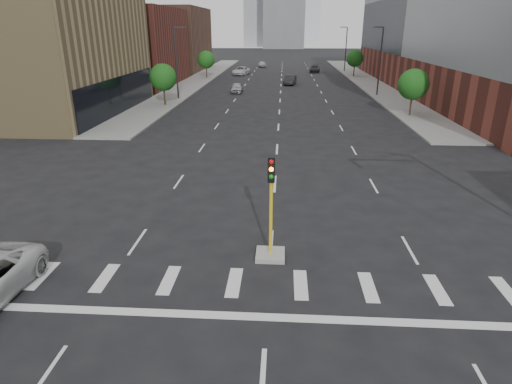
# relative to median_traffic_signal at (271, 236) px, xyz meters

# --- Properties ---
(sidewalk_left_far) EXTENTS (5.00, 92.00, 0.15)m
(sidewalk_left_far) POSITION_rel_median_traffic_signal_xyz_m (-15.00, 65.03, -0.90)
(sidewalk_left_far) COLOR gray
(sidewalk_left_far) RESTS_ON ground
(sidewalk_right_far) EXTENTS (5.00, 92.00, 0.15)m
(sidewalk_right_far) POSITION_rel_median_traffic_signal_xyz_m (15.00, 65.03, -0.90)
(sidewalk_right_far) COLOR gray
(sidewalk_right_far) RESTS_ON ground
(building_left_mid) EXTENTS (20.00, 24.00, 14.00)m
(building_left_mid) POSITION_rel_median_traffic_signal_xyz_m (-27.50, 31.03, 6.03)
(building_left_mid) COLOR #988255
(building_left_mid) RESTS_ON ground
(building_left_far_a) EXTENTS (20.00, 22.00, 12.00)m
(building_left_far_a) POSITION_rel_median_traffic_signal_xyz_m (-27.50, 57.03, 5.03)
(building_left_far_a) COLOR brown
(building_left_far_a) RESTS_ON ground
(building_left_far_b) EXTENTS (20.00, 24.00, 13.00)m
(building_left_far_b) POSITION_rel_median_traffic_signal_xyz_m (-27.50, 83.03, 5.53)
(building_left_far_b) COLOR brown
(building_left_far_b) RESTS_ON ground
(building_right_main) EXTENTS (24.00, 70.00, 22.00)m
(building_right_main) POSITION_rel_median_traffic_signal_xyz_m (29.50, 51.03, 10.03)
(building_right_main) COLOR brown
(building_right_main) RESTS_ON ground
(median_traffic_signal) EXTENTS (1.20, 1.20, 4.40)m
(median_traffic_signal) POSITION_rel_median_traffic_signal_xyz_m (0.00, 0.00, 0.00)
(median_traffic_signal) COLOR #999993
(median_traffic_signal) RESTS_ON ground
(streetlight_right_a) EXTENTS (1.60, 0.22, 9.07)m
(streetlight_right_a) POSITION_rel_median_traffic_signal_xyz_m (13.41, 46.03, 4.04)
(streetlight_right_a) COLOR #2D2D30
(streetlight_right_a) RESTS_ON ground
(streetlight_right_b) EXTENTS (1.60, 0.22, 9.07)m
(streetlight_right_b) POSITION_rel_median_traffic_signal_xyz_m (13.41, 81.03, 4.04)
(streetlight_right_b) COLOR #2D2D30
(streetlight_right_b) RESTS_ON ground
(streetlight_left) EXTENTS (1.60, 0.22, 9.07)m
(streetlight_left) POSITION_rel_median_traffic_signal_xyz_m (-13.41, 41.03, 4.04)
(streetlight_left) COLOR #2D2D30
(streetlight_left) RESTS_ON ground
(tree_left_near) EXTENTS (3.20, 3.20, 4.85)m
(tree_left_near) POSITION_rel_median_traffic_signal_xyz_m (-14.00, 36.03, 2.42)
(tree_left_near) COLOR #382619
(tree_left_near) RESTS_ON ground
(tree_left_far) EXTENTS (3.20, 3.20, 4.85)m
(tree_left_far) POSITION_rel_median_traffic_signal_xyz_m (-14.00, 66.03, 2.42)
(tree_left_far) COLOR #382619
(tree_left_far) RESTS_ON ground
(tree_right_near) EXTENTS (3.20, 3.20, 4.85)m
(tree_right_near) POSITION_rel_median_traffic_signal_xyz_m (14.00, 31.03, 2.42)
(tree_right_near) COLOR #382619
(tree_right_near) RESTS_ON ground
(tree_right_far) EXTENTS (3.20, 3.20, 4.85)m
(tree_right_far) POSITION_rel_median_traffic_signal_xyz_m (14.00, 71.03, 2.42)
(tree_right_far) COLOR #382619
(tree_right_far) RESTS_ON ground
(car_near_left) EXTENTS (1.72, 4.09, 1.38)m
(car_near_left) POSITION_rel_median_traffic_signal_xyz_m (-6.41, 47.96, -0.28)
(car_near_left) COLOR #A5A5A9
(car_near_left) RESTS_ON ground
(car_mid_right) EXTENTS (2.31, 4.89, 1.55)m
(car_mid_right) POSITION_rel_median_traffic_signal_xyz_m (1.50, 57.75, -0.20)
(car_mid_right) COLOR black
(car_mid_right) RESTS_ON ground
(car_far_left) EXTENTS (3.50, 6.05, 1.59)m
(car_far_left) POSITION_rel_median_traffic_signal_xyz_m (-8.15, 72.85, -0.18)
(car_far_left) COLOR silver
(car_far_left) RESTS_ON ground
(car_deep_right) EXTENTS (2.67, 5.28, 1.47)m
(car_deep_right) POSITION_rel_median_traffic_signal_xyz_m (6.98, 79.03, -0.24)
(car_deep_right) COLOR black
(car_deep_right) RESTS_ON ground
(car_distant) EXTENTS (2.15, 4.23, 1.38)m
(car_distant) POSITION_rel_median_traffic_signal_xyz_m (-4.83, 91.30, -0.28)
(car_distant) COLOR silver
(car_distant) RESTS_ON ground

